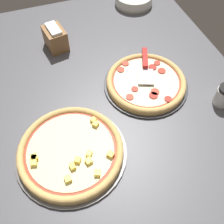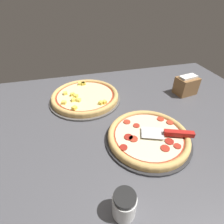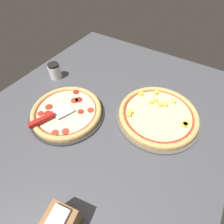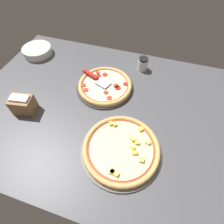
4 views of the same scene
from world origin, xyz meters
TOP-DOWN VIEW (x-y plane):
  - ground_plane at (0.00, 0.00)cm, footprint 153.56×114.61cm
  - pizza_pan_front at (1.41, -15.06)cm, footprint 35.98×35.98cm
  - pizza_front at (1.41, -15.06)cm, footprint 33.82×33.82cm
  - pizza_pan_back at (-19.90, 23.20)cm, footprint 39.68×39.68cm
  - pizza_back at (-19.94, 23.19)cm, footprint 37.30×37.30cm
  - serving_spatula at (10.50, -18.34)cm, footprint 21.03×11.63cm
  - parmesan_shaker at (-17.32, -40.26)cm, footprint 6.76×6.76cm
  - napkin_holder at (38.77, 15.59)cm, footprint 13.12×10.60cm

SIDE VIEW (x-z plane):
  - ground_plane at x=0.00cm, z-range -3.60..0.00cm
  - pizza_pan_front at x=1.41cm, z-range 0.00..1.00cm
  - pizza_pan_back at x=-19.90cm, z-range 0.00..1.00cm
  - pizza_front at x=1.41cm, z-range 0.90..3.75cm
  - pizza_back at x=-19.94cm, z-range 0.62..4.44cm
  - parmesan_shaker at x=-17.32cm, z-range -0.09..8.92cm
  - serving_spatula at x=10.50cm, z-range 3.66..5.66cm
  - napkin_holder at x=38.77cm, z-range -0.30..10.97cm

